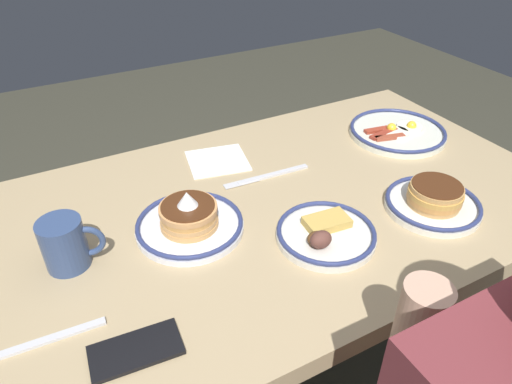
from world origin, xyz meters
TOP-DOWN VIEW (x-y plane):
  - dining_table at (0.00, 0.00)m, footprint 1.33×0.78m
  - plate_near_main at (0.22, 0.00)m, footprint 0.23×0.23m
  - plate_center_pancakes at (-0.46, -0.12)m, footprint 0.27×0.27m
  - plate_far_companion at (-0.29, 0.19)m, footprint 0.21×0.21m
  - plate_far_side at (-0.01, 0.16)m, footprint 0.21×0.21m
  - coffee_mug at (0.46, -0.01)m, footprint 0.12×0.08m
  - cell_phone at (0.41, 0.24)m, footprint 0.15×0.08m
  - paper_napkin at (0.05, -0.23)m, footprint 0.17×0.17m
  - fork_near at (0.53, 0.16)m, footprint 0.20×0.03m
  - butter_knife at (-0.02, -0.10)m, footprint 0.23×0.03m

SIDE VIEW (x-z plane):
  - dining_table at x=0.00m, z-range 0.27..1.01m
  - paper_napkin at x=0.05m, z-range 0.73..0.74m
  - butter_knife at x=-0.02m, z-range 0.73..0.74m
  - fork_near at x=0.53m, z-range 0.73..0.74m
  - cell_phone at x=0.41m, z-range 0.73..0.74m
  - plate_center_pancakes at x=-0.46m, z-range 0.73..0.76m
  - plate_far_side at x=-0.01m, z-range 0.72..0.77m
  - plate_far_companion at x=-0.29m, z-range 0.72..0.79m
  - plate_near_main at x=0.22m, z-range 0.71..0.81m
  - coffee_mug at x=0.46m, z-range 0.73..0.84m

